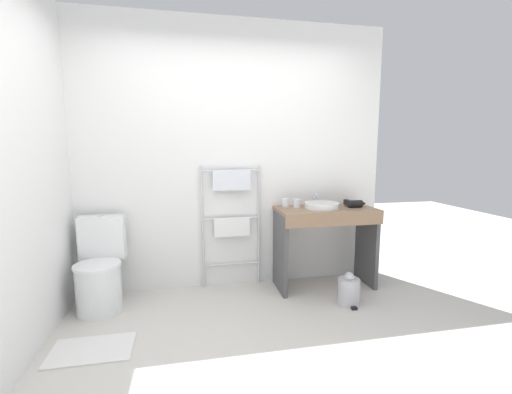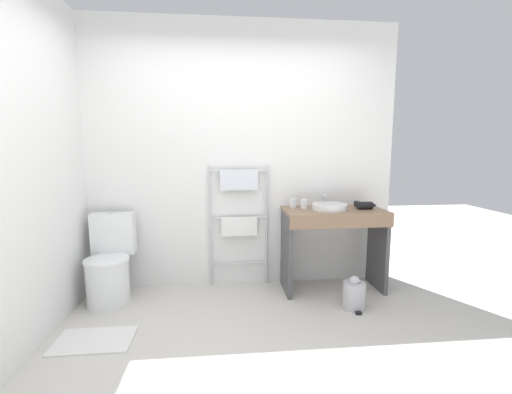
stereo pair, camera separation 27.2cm
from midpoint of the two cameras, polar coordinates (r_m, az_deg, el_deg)
ground_plane at (r=2.45m, az=-2.40°, el=-27.48°), size 12.00×12.00×0.00m
wall_back at (r=3.54m, az=-6.59°, el=6.70°), size 3.23×0.12×2.68m
wall_side at (r=2.99m, az=-36.42°, el=4.89°), size 0.12×2.21×2.68m
toilet at (r=3.46m, az=-26.74°, el=-11.25°), size 0.40×0.51×0.82m
towel_radiator at (r=3.48m, az=-6.37°, el=-1.97°), size 0.60×0.06×1.25m
vanity_counter at (r=3.53m, az=9.36°, el=-6.01°), size 0.99×0.50×0.83m
sink_basin at (r=3.46m, az=8.70°, el=-1.38°), size 0.35×0.35×0.06m
faucet at (r=3.62m, az=7.70°, el=-0.08°), size 0.02×0.10×0.13m
cup_near_wall at (r=3.50m, az=2.75°, el=-0.95°), size 0.07×0.07×0.09m
cup_near_edge at (r=3.46m, az=4.59°, el=-1.05°), size 0.07×0.07×0.09m
hair_dryer at (r=3.59m, az=14.08°, el=-1.07°), size 0.20×0.18×0.08m
trash_bin at (r=3.32m, az=12.88°, el=-14.99°), size 0.20×0.23×0.30m
bath_mat at (r=2.96m, az=-28.28°, el=-21.58°), size 0.56×0.36×0.01m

